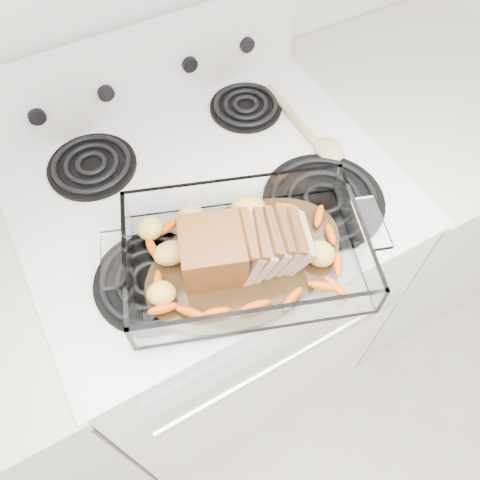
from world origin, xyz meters
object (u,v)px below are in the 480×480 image
counter_right (392,200)px  baking_dish (245,256)px  pork_roast (234,253)px  electric_range (214,284)px

counter_right → baking_dish: 0.87m
baking_dish → pork_roast: (-0.02, 0.00, 0.03)m
electric_range → baking_dish: bearing=-96.0°
baking_dish → pork_roast: pork_roast is taller
electric_range → counter_right: bearing=-0.1°
counter_right → pork_roast: pork_roast is taller
counter_right → baking_dish: size_ratio=2.20×
baking_dish → pork_roast: bearing=-160.1°
pork_roast → baking_dish: bearing=17.4°
baking_dish → counter_right: bearing=37.0°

